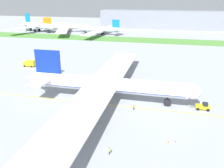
# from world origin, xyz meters

# --- Properties ---
(ground_plane) EXTENTS (600.00, 600.00, 0.00)m
(ground_plane) POSITION_xyz_m (0.00, 0.00, 0.00)
(ground_plane) COLOR #9399A0
(ground_plane) RESTS_ON ground
(apron_taxi_line) EXTENTS (280.00, 0.36, 0.01)m
(apron_taxi_line) POSITION_xyz_m (0.00, -3.53, 0.00)
(apron_taxi_line) COLOR yellow
(apron_taxi_line) RESTS_ON ground
(grass_median_strip) EXTENTS (320.00, 24.00, 0.10)m
(grass_median_strip) POSITION_xyz_m (0.00, 115.06, 0.05)
(grass_median_strip) COLOR #4C8438
(grass_median_strip) RESTS_ON ground
(airliner_foreground) EXTENTS (57.89, 93.78, 15.66)m
(airliner_foreground) POSITION_xyz_m (2.27, -0.06, 5.32)
(airliner_foreground) COLOR white
(airliner_foreground) RESTS_ON ground
(pushback_tug) EXTENTS (5.91, 2.47, 2.19)m
(pushback_tug) POSITION_xyz_m (32.60, 0.05, 1.00)
(pushback_tug) COLOR yellow
(pushback_tug) RESTS_ON ground
(ground_crew_wingwalker_port) EXTENTS (0.40, 0.57, 1.73)m
(ground_crew_wingwalker_port) POSITION_xyz_m (12.31, -5.14, 1.05)
(ground_crew_wingwalker_port) COLOR black
(ground_crew_wingwalker_port) RESTS_ON ground
(ground_crew_marshaller_front) EXTENTS (0.28, 0.61, 1.74)m
(ground_crew_marshaller_front) POSITION_xyz_m (10.41, -27.52, 1.06)
(ground_crew_marshaller_front) COLOR black
(ground_crew_marshaller_front) RESTS_ON ground
(ground_crew_wingwalker_starboard) EXTENTS (0.43, 0.50, 1.63)m
(ground_crew_wingwalker_starboard) POSITION_xyz_m (7.88, 12.24, 0.99)
(ground_crew_wingwalker_starboard) COLOR black
(ground_crew_wingwalker_starboard) RESTS_ON ground
(traffic_cone_port_wing) EXTENTS (0.36, 0.36, 0.58)m
(traffic_cone_port_wing) POSITION_xyz_m (24.40, -19.37, 0.28)
(traffic_cone_port_wing) COLOR #F2590C
(traffic_cone_port_wing) RESTS_ON ground
(traffic_cone_starboard_wing) EXTENTS (0.36, 0.36, 0.58)m
(traffic_cone_starboard_wing) POSITION_xyz_m (22.74, -19.98, 0.28)
(traffic_cone_starboard_wing) COLOR #F2590C
(traffic_cone_starboard_wing) RESTS_ON ground
(service_truck_baggage_loader) EXTENTS (5.66, 2.81, 3.02)m
(service_truck_baggage_loader) POSITION_xyz_m (-43.80, 29.23, 1.62)
(service_truck_baggage_loader) COLOR yellow
(service_truck_baggage_loader) RESTS_ON ground
(parked_airliner_far_left) EXTENTS (41.53, 65.17, 16.56)m
(parked_airliner_far_left) POSITION_xyz_m (-100.32, 136.57, 5.61)
(parked_airliner_far_left) COLOR white
(parked_airliner_far_left) RESTS_ON ground
(parked_airliner_far_centre) EXTENTS (46.75, 77.38, 13.63)m
(parked_airliner_far_centre) POSITION_xyz_m (-74.91, 141.97, 4.63)
(parked_airliner_far_centre) COLOR white
(parked_airliner_far_centre) RESTS_ON ground
(parked_airliner_far_right) EXTENTS (42.92, 68.81, 13.39)m
(parked_airliner_far_right) POSITION_xyz_m (-38.44, 133.98, 4.55)
(parked_airliner_far_right) COLOR white
(parked_airliner_far_right) RESTS_ON ground
(terminal_building) EXTENTS (139.71, 20.00, 18.00)m
(terminal_building) POSITION_xyz_m (18.32, 189.55, 9.00)
(terminal_building) COLOR gray
(terminal_building) RESTS_ON ground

